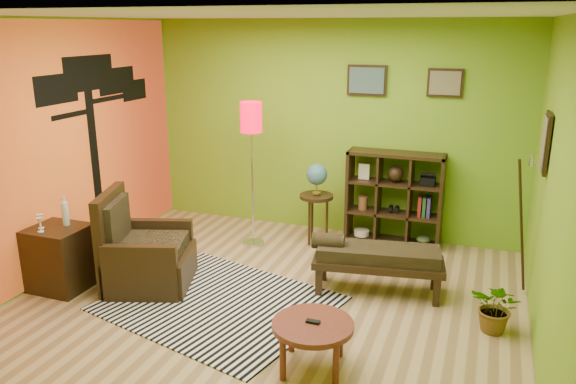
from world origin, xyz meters
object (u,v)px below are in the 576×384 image
(bench, at_px, (375,257))
(globe_table, at_px, (317,183))
(potted_plant, at_px, (497,313))
(armchair, at_px, (144,257))
(coffee_table, at_px, (313,329))
(floor_lamp, at_px, (251,130))
(cube_shelf, at_px, (395,199))
(side_cabinet, at_px, (60,257))

(bench, bearing_deg, globe_table, 130.94)
(potted_plant, bearing_deg, globe_table, 144.91)
(bench, distance_m, potted_plant, 1.30)
(armchair, height_order, potted_plant, armchair)
(bench, xyz_separation_m, potted_plant, (1.22, -0.41, -0.21))
(coffee_table, distance_m, potted_plant, 1.80)
(armchair, distance_m, floor_lamp, 1.99)
(coffee_table, distance_m, floor_lamp, 3.02)
(armchair, height_order, cube_shelf, cube_shelf)
(floor_lamp, relative_size, globe_table, 1.75)
(globe_table, relative_size, potted_plant, 2.13)
(globe_table, bearing_deg, cube_shelf, 18.23)
(globe_table, xyz_separation_m, potted_plant, (2.22, -1.56, -0.60))
(floor_lamp, relative_size, bench, 1.31)
(coffee_table, relative_size, potted_plant, 1.36)
(globe_table, distance_m, potted_plant, 2.77)
(floor_lamp, height_order, potted_plant, floor_lamp)
(floor_lamp, height_order, bench, floor_lamp)
(armchair, relative_size, potted_plant, 2.21)
(coffee_table, bearing_deg, armchair, 158.79)
(side_cabinet, xyz_separation_m, bench, (3.16, 1.04, 0.05))
(armchair, bearing_deg, side_cabinet, -155.50)
(floor_lamp, bearing_deg, potted_plant, -22.35)
(coffee_table, relative_size, armchair, 0.62)
(side_cabinet, bearing_deg, armchair, 24.50)
(coffee_table, height_order, potted_plant, coffee_table)
(armchair, xyz_separation_m, side_cabinet, (-0.79, -0.36, 0.03))
(armchair, bearing_deg, potted_plant, 4.32)
(floor_lamp, bearing_deg, cube_shelf, 21.27)
(armchair, height_order, floor_lamp, floor_lamp)
(side_cabinet, relative_size, potted_plant, 2.03)
(armchair, height_order, side_cabinet, armchair)
(side_cabinet, bearing_deg, bench, 18.23)
(side_cabinet, distance_m, cube_shelf, 4.00)
(armchair, bearing_deg, globe_table, 53.12)
(cube_shelf, relative_size, bench, 0.86)
(cube_shelf, xyz_separation_m, potted_plant, (1.27, -1.87, -0.41))
(globe_table, bearing_deg, side_cabinet, -134.68)
(coffee_table, height_order, floor_lamp, floor_lamp)
(coffee_table, height_order, armchair, armchair)
(globe_table, xyz_separation_m, bench, (1.00, -1.15, -0.40))
(coffee_table, height_order, bench, bench)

